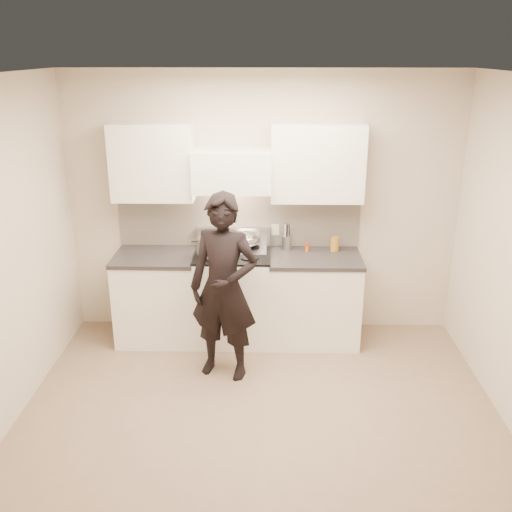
{
  "coord_description": "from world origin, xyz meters",
  "views": [
    {
      "loc": [
        0.06,
        -3.94,
        2.87
      ],
      "look_at": [
        -0.05,
        1.05,
        1.05
      ],
      "focal_mm": 40.0,
      "sensor_mm": 36.0,
      "label": 1
    }
  ],
  "objects_px": {
    "utensil_crock": "(287,242)",
    "person": "(224,288)",
    "wok": "(245,239)",
    "stove": "(233,296)",
    "counter_right": "(314,298)"
  },
  "relations": [
    {
      "from": "counter_right",
      "to": "person",
      "type": "relative_size",
      "value": 0.53
    },
    {
      "from": "counter_right",
      "to": "person",
      "type": "height_order",
      "value": "person"
    },
    {
      "from": "stove",
      "to": "utensil_crock",
      "type": "bearing_deg",
      "value": 19.44
    },
    {
      "from": "utensil_crock",
      "to": "person",
      "type": "bearing_deg",
      "value": -123.05
    },
    {
      "from": "stove",
      "to": "utensil_crock",
      "type": "xyz_separation_m",
      "value": [
        0.55,
        0.19,
        0.53
      ]
    },
    {
      "from": "stove",
      "to": "person",
      "type": "relative_size",
      "value": 0.56
    },
    {
      "from": "person",
      "to": "utensil_crock",
      "type": "bearing_deg",
      "value": 73.02
    },
    {
      "from": "counter_right",
      "to": "person",
      "type": "bearing_deg",
      "value": -140.99
    },
    {
      "from": "wok",
      "to": "utensil_crock",
      "type": "relative_size",
      "value": 1.43
    },
    {
      "from": "counter_right",
      "to": "stove",
      "type": "bearing_deg",
      "value": -180.0
    },
    {
      "from": "stove",
      "to": "counter_right",
      "type": "xyz_separation_m",
      "value": [
        0.83,
        0.0,
        -0.01
      ]
    },
    {
      "from": "wok",
      "to": "counter_right",
      "type": "bearing_deg",
      "value": -11.59
    },
    {
      "from": "wok",
      "to": "utensil_crock",
      "type": "xyz_separation_m",
      "value": [
        0.42,
        0.05,
        -0.04
      ]
    },
    {
      "from": "stove",
      "to": "wok",
      "type": "height_order",
      "value": "wok"
    },
    {
      "from": "utensil_crock",
      "to": "wok",
      "type": "bearing_deg",
      "value": -173.43
    }
  ]
}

